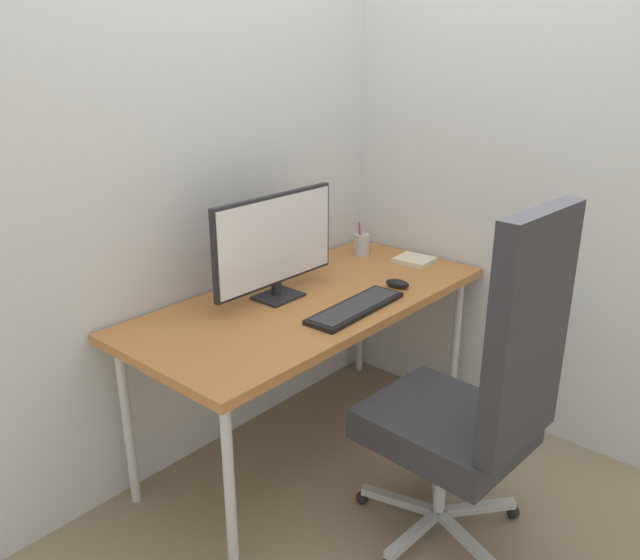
{
  "coord_description": "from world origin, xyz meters",
  "views": [
    {
      "loc": [
        -1.79,
        -1.61,
        1.68
      ],
      "look_at": [
        -0.03,
        -0.07,
        0.82
      ],
      "focal_mm": 35.54,
      "sensor_mm": 36.0,
      "label": 1
    }
  ],
  "objects_px": {
    "mouse": "(397,284)",
    "pen_holder": "(362,244)",
    "monitor": "(275,243)",
    "keyboard": "(356,308)",
    "notebook": "(415,260)",
    "office_chair": "(477,395)"
  },
  "relations": [
    {
      "from": "mouse",
      "to": "pen_holder",
      "type": "relative_size",
      "value": 0.64
    },
    {
      "from": "mouse",
      "to": "notebook",
      "type": "relative_size",
      "value": 0.64
    },
    {
      "from": "office_chair",
      "to": "pen_holder",
      "type": "relative_size",
      "value": 7.45
    },
    {
      "from": "keyboard",
      "to": "mouse",
      "type": "bearing_deg",
      "value": 3.44
    },
    {
      "from": "keyboard",
      "to": "notebook",
      "type": "relative_size",
      "value": 2.88
    },
    {
      "from": "office_chair",
      "to": "pen_holder",
      "type": "height_order",
      "value": "office_chair"
    },
    {
      "from": "pen_holder",
      "to": "notebook",
      "type": "xyz_separation_m",
      "value": [
        0.07,
        -0.26,
        -0.04
      ]
    },
    {
      "from": "office_chair",
      "to": "monitor",
      "type": "relative_size",
      "value": 2.0
    },
    {
      "from": "keyboard",
      "to": "mouse",
      "type": "distance_m",
      "value": 0.31
    },
    {
      "from": "keyboard",
      "to": "mouse",
      "type": "height_order",
      "value": "mouse"
    },
    {
      "from": "monitor",
      "to": "notebook",
      "type": "height_order",
      "value": "monitor"
    },
    {
      "from": "monitor",
      "to": "keyboard",
      "type": "xyz_separation_m",
      "value": [
        0.1,
        -0.33,
        -0.22
      ]
    },
    {
      "from": "mouse",
      "to": "pen_holder",
      "type": "distance_m",
      "value": 0.47
    },
    {
      "from": "monitor",
      "to": "office_chair",
      "type": "bearing_deg",
      "value": -89.0
    },
    {
      "from": "monitor",
      "to": "mouse",
      "type": "height_order",
      "value": "monitor"
    },
    {
      "from": "office_chair",
      "to": "mouse",
      "type": "relative_size",
      "value": 11.7
    },
    {
      "from": "pen_holder",
      "to": "office_chair",
      "type": "bearing_deg",
      "value": -123.75
    },
    {
      "from": "monitor",
      "to": "pen_holder",
      "type": "xyz_separation_m",
      "value": [
        0.68,
        0.08,
        -0.18
      ]
    },
    {
      "from": "mouse",
      "to": "monitor",
      "type": "bearing_deg",
      "value": 135.41
    },
    {
      "from": "notebook",
      "to": "keyboard",
      "type": "bearing_deg",
      "value": -170.85
    },
    {
      "from": "monitor",
      "to": "pen_holder",
      "type": "relative_size",
      "value": 3.73
    },
    {
      "from": "mouse",
      "to": "pen_holder",
      "type": "bearing_deg",
      "value": 48.31
    }
  ]
}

